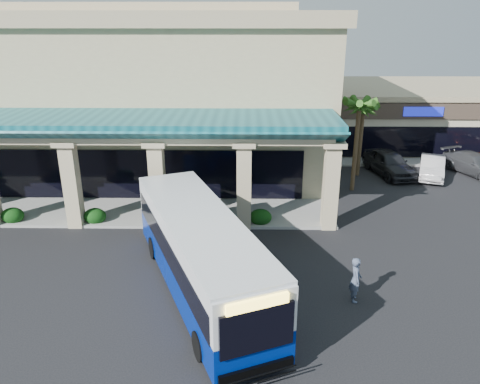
{
  "coord_description": "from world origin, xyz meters",
  "views": [
    {
      "loc": [
        1.64,
        -17.61,
        10.71
      ],
      "look_at": [
        1.3,
        4.7,
        2.2
      ],
      "focal_mm": 35.0,
      "sensor_mm": 36.0,
      "label": 1
    }
  ],
  "objects_px": {
    "pedestrian": "(356,279)",
    "car_silver": "(389,163)",
    "car_white": "(432,167)",
    "car_red": "(475,164)",
    "transit_bus": "(201,255)"
  },
  "relations": [
    {
      "from": "pedestrian",
      "to": "car_silver",
      "type": "distance_m",
      "value": 16.78
    },
    {
      "from": "pedestrian",
      "to": "car_white",
      "type": "distance_m",
      "value": 17.48
    },
    {
      "from": "car_white",
      "to": "car_red",
      "type": "distance_m",
      "value": 3.4
    },
    {
      "from": "car_white",
      "to": "car_red",
      "type": "bearing_deg",
      "value": 32.72
    },
    {
      "from": "pedestrian",
      "to": "car_silver",
      "type": "relative_size",
      "value": 0.37
    },
    {
      "from": "car_red",
      "to": "car_silver",
      "type": "bearing_deg",
      "value": 158.48
    },
    {
      "from": "transit_bus",
      "to": "car_silver",
      "type": "relative_size",
      "value": 2.34
    },
    {
      "from": "pedestrian",
      "to": "car_red",
      "type": "relative_size",
      "value": 0.37
    },
    {
      "from": "pedestrian",
      "to": "car_red",
      "type": "bearing_deg",
      "value": -35.8
    },
    {
      "from": "transit_bus",
      "to": "pedestrian",
      "type": "distance_m",
      "value": 6.22
    },
    {
      "from": "transit_bus",
      "to": "car_red",
      "type": "relative_size",
      "value": 2.35
    },
    {
      "from": "pedestrian",
      "to": "car_red",
      "type": "height_order",
      "value": "pedestrian"
    },
    {
      "from": "car_silver",
      "to": "car_red",
      "type": "bearing_deg",
      "value": -11.2
    },
    {
      "from": "transit_bus",
      "to": "car_red",
      "type": "height_order",
      "value": "transit_bus"
    },
    {
      "from": "transit_bus",
      "to": "pedestrian",
      "type": "bearing_deg",
      "value": -27.92
    }
  ]
}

